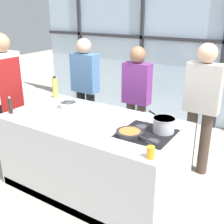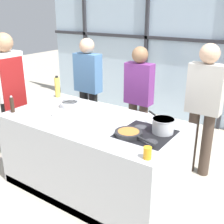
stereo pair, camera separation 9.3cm
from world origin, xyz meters
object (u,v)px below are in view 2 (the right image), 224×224
at_px(spectator_center_right, 204,103).
at_px(oil_bottle, 57,87).
at_px(white_plate, 61,113).
at_px(mixing_bowl, 69,104).
at_px(frying_pan, 129,133).
at_px(pepper_grinder, 12,105).
at_px(spectator_far_left, 88,84).
at_px(saucepan, 163,125).
at_px(juice_glass_near, 147,153).
at_px(chef, 10,89).
at_px(spectator_center_left, 139,95).

height_order(spectator_center_right, oil_bottle, spectator_center_right).
height_order(white_plate, mixing_bowl, mixing_bowl).
height_order(frying_pan, pepper_grinder, pepper_grinder).
relative_size(spectator_far_left, pepper_grinder, 8.01).
xyz_separation_m(frying_pan, saucepan, (0.24, 0.25, 0.05)).
xyz_separation_m(oil_bottle, pepper_grinder, (-0.01, -0.75, -0.05)).
xyz_separation_m(mixing_bowl, pepper_grinder, (-0.42, -0.54, 0.06)).
relative_size(spectator_center_right, oil_bottle, 5.68).
bearing_deg(pepper_grinder, spectator_far_left, 89.52).
distance_m(spectator_center_right, white_plate, 1.75).
xyz_separation_m(saucepan, juice_glass_near, (0.12, -0.55, -0.03)).
bearing_deg(mixing_bowl, chef, -167.53).
relative_size(spectator_far_left, frying_pan, 3.48).
height_order(saucepan, oil_bottle, oil_bottle).
relative_size(spectator_far_left, juice_glass_near, 15.68).
xyz_separation_m(spectator_center_right, juice_glass_near, (0.00, -1.49, -0.02)).
xyz_separation_m(white_plate, oil_bottle, (-0.51, 0.47, 0.13)).
height_order(spectator_center_right, pepper_grinder, spectator_center_right).
bearing_deg(oil_bottle, white_plate, -42.54).
distance_m(frying_pan, juice_glass_near, 0.47).
height_order(chef, spectator_center_left, chef).
distance_m(white_plate, pepper_grinder, 0.60).
bearing_deg(chef, white_plate, 86.79).
relative_size(spectator_far_left, white_plate, 6.81).
xyz_separation_m(chef, pepper_grinder, (0.49, -0.34, -0.03)).
xyz_separation_m(spectator_center_right, mixing_bowl, (-1.42, -0.88, -0.04)).
height_order(frying_pan, saucepan, saucepan).
bearing_deg(chef, saucepan, 93.61).
distance_m(spectator_far_left, saucepan, 1.96).
bearing_deg(pepper_grinder, saucepan, 15.40).
relative_size(white_plate, mixing_bowl, 0.98).
relative_size(spectator_center_right, juice_glass_near, 16.10).
bearing_deg(spectator_center_right, saucepan, 83.00).
distance_m(chef, spectator_far_left, 1.19).
bearing_deg(juice_glass_near, white_plate, 164.95).
relative_size(pepper_grinder, juice_glass_near, 1.96).
xyz_separation_m(white_plate, juice_glass_near, (1.33, -0.36, 0.05)).
height_order(saucepan, pepper_grinder, pepper_grinder).
relative_size(chef, spectator_center_right, 1.05).
xyz_separation_m(frying_pan, juice_glass_near, (0.36, -0.30, 0.03)).
bearing_deg(spectator_center_right, chef, 24.82).
bearing_deg(saucepan, juice_glass_near, -78.06).
bearing_deg(chef, frying_pan, 86.71).
bearing_deg(spectator_center_left, spectator_far_left, 0.00).
height_order(spectator_center_left, saucepan, spectator_center_left).
xyz_separation_m(spectator_center_left, mixing_bowl, (-0.51, -0.88, 0.02)).
bearing_deg(frying_pan, spectator_center_right, 73.35).
xyz_separation_m(chef, frying_pan, (1.97, -0.11, -0.10)).
bearing_deg(frying_pan, juice_glass_near, -39.96).
bearing_deg(spectator_center_right, pepper_grinder, 37.49).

